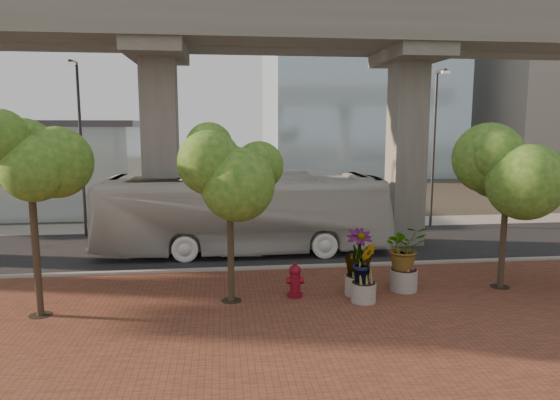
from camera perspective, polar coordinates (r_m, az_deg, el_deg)
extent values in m
plane|color=#322D24|center=(23.04, 1.45, -6.51)|extent=(160.00, 160.00, 0.00)
cube|color=brown|center=(15.56, 5.80, -13.93)|extent=(70.00, 13.00, 0.06)
cube|color=black|center=(24.96, 0.79, -5.29)|extent=(90.00, 8.00, 0.04)
cube|color=#98948E|center=(21.12, 2.24, -7.68)|extent=(70.00, 0.25, 0.16)
cube|color=#98948E|center=(30.29, -0.58, -2.82)|extent=(90.00, 3.00, 0.06)
cube|color=gray|center=(23.11, 1.41, 19.81)|extent=(72.00, 2.40, 1.80)
cube|color=gray|center=(26.23, 0.36, 18.44)|extent=(72.00, 2.40, 1.80)
cube|color=gray|center=(27.58, 0.06, 20.92)|extent=(72.00, 0.12, 1.00)
cube|color=gray|center=(71.43, 29.20, 12.25)|extent=(18.00, 16.00, 24.00)
imported|color=silver|center=(23.32, -4.16, -1.59)|extent=(13.62, 3.42, 3.78)
cylinder|color=maroon|center=(17.70, 1.73, -10.76)|extent=(0.54, 0.54, 0.12)
cylinder|color=maroon|center=(17.57, 1.74, -9.43)|extent=(0.36, 0.36, 0.87)
sphere|color=maroon|center=(17.44, 1.74, -8.07)|extent=(0.42, 0.42, 0.42)
cylinder|color=maroon|center=(17.38, 1.75, -7.46)|extent=(0.12, 0.12, 0.15)
cylinder|color=maroon|center=(17.54, 1.74, -9.19)|extent=(0.60, 0.24, 0.24)
cylinder|color=gray|center=(18.79, 13.94, -8.83)|extent=(0.98, 0.98, 0.77)
imported|color=#285A17|center=(18.47, 14.07, -5.27)|extent=(2.19, 2.19, 1.64)
cylinder|color=gray|center=(17.96, 8.87, -9.60)|extent=(0.90, 0.90, 0.70)
imported|color=#285A17|center=(17.64, 8.96, -5.97)|extent=(2.20, 2.20, 1.65)
cylinder|color=#A8A497|center=(17.36, 9.52, -10.34)|extent=(0.84, 0.84, 0.65)
imported|color=#285A17|center=(17.05, 9.61, -7.07)|extent=(1.87, 1.87, 1.40)
cylinder|color=#473928|center=(17.21, -26.08, -5.79)|extent=(0.22, 0.22, 3.81)
cylinder|color=black|center=(17.74, -25.68, -11.76)|extent=(0.70, 0.70, 0.01)
cylinder|color=#473928|center=(16.87, -5.65, -5.84)|extent=(0.22, 0.22, 3.46)
cylinder|color=black|center=(17.38, -5.57, -11.36)|extent=(0.70, 0.70, 0.01)
cylinder|color=#473928|center=(19.96, 24.13, -4.34)|extent=(0.22, 0.22, 3.44)
cylinder|color=black|center=(20.39, 23.84, -9.05)|extent=(0.70, 0.70, 0.01)
cylinder|color=#2A292E|center=(28.52, -21.74, 5.11)|extent=(0.16, 0.16, 9.08)
cube|color=#2A292E|center=(28.12, -22.56, 14.31)|extent=(0.17, 1.14, 0.17)
cube|color=silver|center=(27.56, -22.88, 14.18)|extent=(0.45, 0.23, 0.14)
cylinder|color=#313237|center=(30.67, 17.15, 5.41)|extent=(0.16, 0.16, 8.96)
cube|color=#313237|center=(30.28, 17.96, 13.84)|extent=(0.17, 1.12, 0.17)
cube|color=silver|center=(29.76, 18.41, 13.70)|extent=(0.45, 0.22, 0.13)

